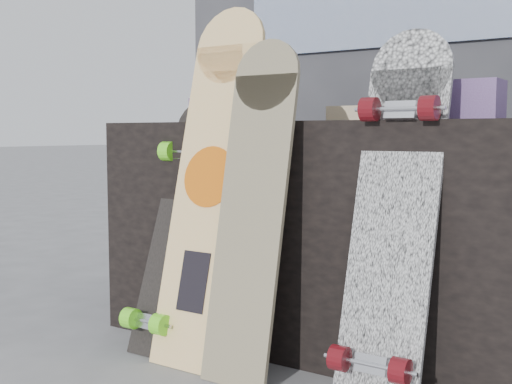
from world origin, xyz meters
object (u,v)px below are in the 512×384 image
Objects in this scene: vendor_table at (327,233)px; longboard_geisha at (212,172)px; longboard_cascadia at (394,208)px; longboard_celtic at (253,198)px; skateboard_dark at (177,220)px.

longboard_geisha reaches higher than vendor_table.
longboard_geisha is 1.12× the size of longboard_cascadia.
skateboard_dark is at bearing 167.98° from longboard_celtic.
longboard_celtic is 1.19× the size of skateboard_dark.
vendor_table is at bearing 53.63° from longboard_geisha.
vendor_table is at bearing 138.30° from longboard_cascadia.
longboard_geisha is 0.65m from longboard_cascadia.
longboard_geisha is 1.13× the size of longboard_celtic.
skateboard_dark is (-0.42, -0.33, 0.05)m from vendor_table.
longboard_geisha is 0.23m from longboard_celtic.
longboard_cascadia is 0.81m from skateboard_dark.
skateboard_dark is at bearing 175.59° from longboard_geisha.
vendor_table is 1.81× the size of skateboard_dark.
longboard_cascadia is (0.43, 0.07, -0.01)m from longboard_celtic.
longboard_cascadia reaches higher than vendor_table.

